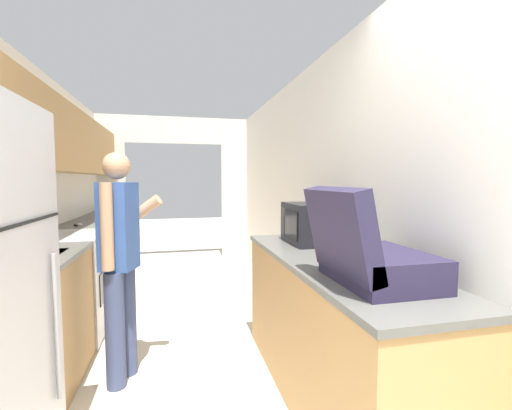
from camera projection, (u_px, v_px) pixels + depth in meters
wall_left at (29, 171)px, 2.92m from camera, size 0.38×7.67×2.50m
wall_right at (322, 199)px, 3.07m from camera, size 0.06×7.67×2.50m
wall_far_with_doorway at (175, 179)px, 5.94m from camera, size 2.92×0.06×2.50m
counter_left at (87, 267)px, 3.78m from camera, size 0.62×4.07×0.93m
counter_right at (331, 329)px, 2.19m from camera, size 0.62×1.97×0.93m
range_oven at (69, 285)px, 3.12m from camera, size 0.66×0.78×1.07m
person at (119, 261)px, 2.37m from camera, size 0.51×0.45×1.61m
suitcase at (366, 254)px, 1.63m from camera, size 0.50×0.55×0.46m
microwave at (313, 223)px, 2.68m from camera, size 0.39×0.45×0.31m
knife at (77, 225)px, 3.73m from camera, size 0.11×0.31×0.02m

